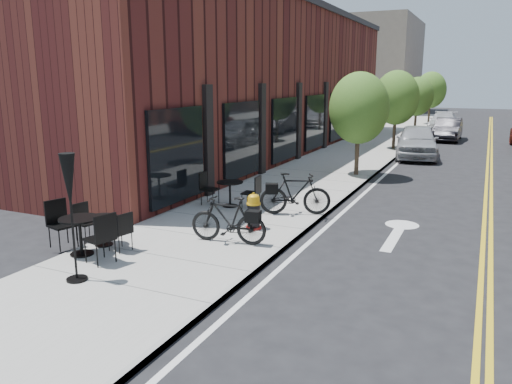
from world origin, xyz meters
The scene contains 18 objects.
ground centered at (0.00, 0.00, 0.00)m, with size 120.00×120.00×0.00m, color black.
sidewalk_near centered at (-2.00, 10.00, 0.06)m, with size 4.00×70.00×0.12m, color #9E9B93.
building_near centered at (-6.50, 14.00, 3.50)m, with size 5.00×28.00×7.00m, color #3F1514.
bg_building_left centered at (-8.00, 48.00, 5.00)m, with size 8.00×14.00×10.00m, color #726656.
tree_near_a centered at (-0.60, 9.00, 2.60)m, with size 2.20×2.20×3.81m.
tree_near_b centered at (-0.60, 17.00, 2.71)m, with size 2.30×2.30×3.98m.
tree_near_c centered at (-0.60, 25.00, 2.53)m, with size 2.10×2.10×3.67m.
tree_near_d centered at (-0.60, 33.00, 2.79)m, with size 2.40×2.40×4.11m.
fire_hydrant centered at (-1.15, 1.02, 0.54)m, with size 0.52×0.52×0.90m.
bicycle_left centered at (-1.21, -0.17, 0.65)m, with size 0.49×1.75×1.05m, color black.
bicycle_right centered at (-0.71, 2.67, 0.69)m, with size 0.53×1.88×1.13m, color black.
bistro_set_a centered at (-3.60, -1.46, 0.54)m, with size 1.59×0.79×0.84m.
bistro_set_b centered at (-3.60, -2.12, 0.63)m, with size 1.94×1.01×1.02m.
bistro_set_c centered at (-2.68, 2.70, 0.59)m, with size 1.74×0.78×0.93m.
patio_umbrella centered at (-2.70, -3.19, 1.78)m, with size 0.37×0.37×2.31m.
parked_car_a centered at (0.80, 15.03, 0.79)m, with size 1.86×4.62×1.57m, color #A0A3A8.
parked_car_b centered at (1.60, 22.90, 0.68)m, with size 1.43×4.10×1.35m, color black.
parked_car_c centered at (0.86, 28.79, 0.66)m, with size 1.86×4.57×1.33m, color #B7B8BC.
Camera 1 is at (3.77, -9.46, 3.66)m, focal length 35.00 mm.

